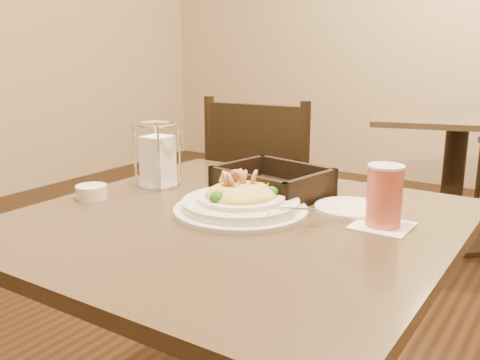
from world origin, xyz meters
The scene contains 9 objects.
main_table centered at (0.00, 0.00, 0.51)m, with size 0.90×0.90×0.74m.
background_table centered at (0.02, 2.18, 0.51)m, with size 1.12×1.12×0.74m.
dining_chair_near centered at (-0.35, 0.75, 0.50)m, with size 0.46×0.46×0.93m.
pasta_bowl centered at (-0.01, 0.04, 0.77)m, with size 0.33×0.30×0.10m.
drink_glass centered at (0.29, 0.12, 0.80)m, with size 0.12×0.12×0.13m.
bread_basket centered at (-0.02, 0.21, 0.76)m, with size 0.28×0.25×0.07m.
napkin_caddy centered at (-0.32, 0.11, 0.81)m, with size 0.11×0.11×0.17m.
side_plate centered at (0.19, 0.19, 0.74)m, with size 0.16×0.16×0.01m, color white.
butter_ramekin centered at (-0.38, -0.07, 0.76)m, with size 0.08×0.08×0.03m, color white.
Camera 1 is at (0.62, -0.92, 1.10)m, focal length 40.00 mm.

